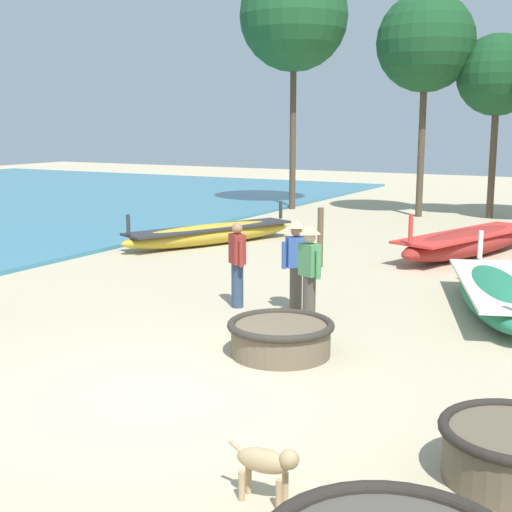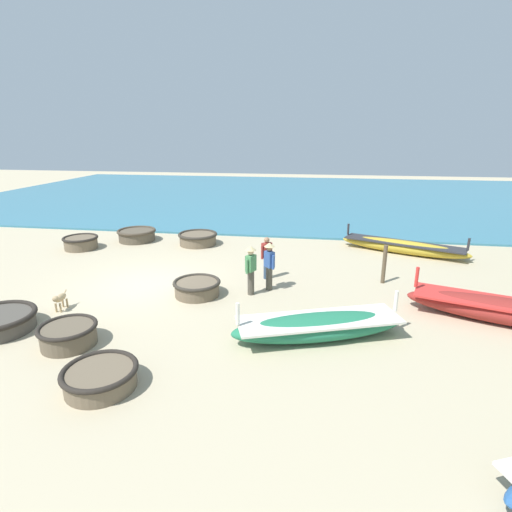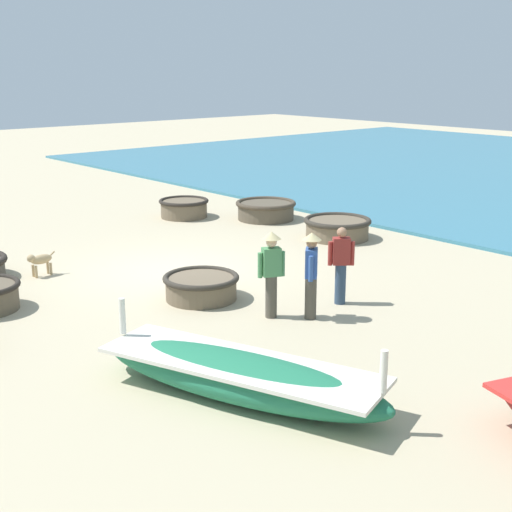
% 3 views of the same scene
% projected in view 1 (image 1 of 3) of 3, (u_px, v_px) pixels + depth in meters
% --- Properties ---
extents(ground_plane, '(80.00, 80.00, 0.00)m').
position_uv_depth(ground_plane, '(158.00, 393.00, 8.95)').
color(ground_plane, '#BCAD8C').
extents(coracle_weathered, '(1.57, 1.57, 0.51)m').
position_uv_depth(coracle_weathered, '(281.00, 336.00, 10.37)').
color(coracle_weathered, brown).
rests_on(coracle_weathered, ground).
extents(long_boat_ochre_hull, '(2.78, 5.53, 1.28)m').
position_uv_depth(long_boat_ochre_hull, '(468.00, 242.00, 18.03)').
color(long_boat_ochre_hull, maroon).
rests_on(long_boat_ochre_hull, ground).
extents(long_boat_red_hull, '(2.63, 4.73, 1.16)m').
position_uv_depth(long_boat_red_hull, '(496.00, 294.00, 12.70)').
color(long_boat_red_hull, '#237551').
rests_on(long_boat_red_hull, ground).
extents(long_boat_green_hull, '(3.02, 5.46, 1.04)m').
position_uv_depth(long_boat_green_hull, '(211.00, 234.00, 19.81)').
color(long_boat_green_hull, gold).
rests_on(long_boat_green_hull, ground).
extents(fisherman_crouching, '(0.43, 0.39, 1.57)m').
position_uv_depth(fisherman_crouching, '(237.00, 263.00, 12.96)').
color(fisherman_crouching, '#2D425B').
rests_on(fisherman_crouching, ground).
extents(fisherman_by_coracle, '(0.49, 0.36, 1.67)m').
position_uv_depth(fisherman_by_coracle, '(309.00, 267.00, 11.91)').
color(fisherman_by_coracle, '#4C473D').
rests_on(fisherman_by_coracle, ground).
extents(fisherman_with_hat, '(0.42, 0.39, 1.67)m').
position_uv_depth(fisherman_with_hat, '(296.00, 259.00, 12.62)').
color(fisherman_with_hat, '#4C473D').
rests_on(fisherman_with_hat, ground).
extents(dog, '(0.69, 0.23, 0.55)m').
position_uv_depth(dog, '(268.00, 463.00, 6.30)').
color(dog, tan).
rests_on(dog, ground).
extents(mooring_post_mid_beach, '(0.14, 0.14, 1.40)m').
position_uv_depth(mooring_post_mid_beach, '(320.00, 237.00, 16.66)').
color(mooring_post_mid_beach, brown).
rests_on(mooring_post_mid_beach, ground).
extents(tree_tall_back, '(4.09, 4.09, 9.33)m').
position_uv_depth(tree_tall_back, '(294.00, 17.00, 26.72)').
color(tree_tall_back, '#4C3D2D').
rests_on(tree_tall_back, ground).
extents(tree_rightmost, '(2.79, 2.79, 6.36)m').
position_uv_depth(tree_rightmost, '(498.00, 76.00, 24.44)').
color(tree_rightmost, '#4C3D2D').
rests_on(tree_rightmost, ground).
extents(tree_center, '(3.42, 3.42, 7.80)m').
position_uv_depth(tree_center, '(426.00, 43.00, 24.67)').
color(tree_center, '#4C3D2D').
rests_on(tree_center, ground).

